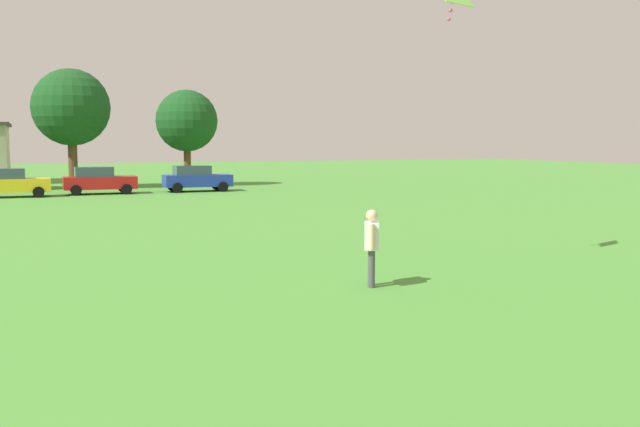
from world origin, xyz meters
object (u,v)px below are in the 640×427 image
parked_car_yellow_1 (9,183)px  tree_far_right (187,121)px  adult_bystander (372,241)px  parked_car_red_2 (99,180)px  parked_car_blue_3 (196,178)px  tree_right (71,108)px

parked_car_yellow_1 → tree_far_right: bearing=31.0°
parked_car_yellow_1 → tree_far_right: 14.24m
adult_bystander → tree_far_right: size_ratio=0.25×
parked_car_red_2 → parked_car_blue_3: bearing=0.5°
parked_car_red_2 → tree_right: 7.90m
adult_bystander → parked_car_red_2: size_ratio=0.40×
adult_bystander → parked_car_red_2: adult_bystander is taller
adult_bystander → parked_car_red_2: (-3.31, 31.51, -0.17)m
tree_right → tree_far_right: size_ratio=1.18×
tree_far_right → tree_right: bearing=-179.8°
adult_bystander → parked_car_red_2: 31.69m
tree_right → tree_far_right: tree_right is taller
parked_car_blue_3 → adult_bystander: bearing=-94.9°
parked_car_yellow_1 → parked_car_red_2: 5.07m
adult_bystander → tree_far_right: tree_far_right is taller
adult_bystander → tree_right: size_ratio=0.21×
adult_bystander → parked_car_yellow_1: adult_bystander is taller
adult_bystander → tree_right: tree_right is taller
adult_bystander → parked_car_blue_3: (2.73, 31.56, -0.17)m
adult_bystander → tree_far_right: bearing=-159.5°
parked_car_red_2 → tree_far_right: (6.74, 6.30, 3.83)m
parked_car_red_2 → parked_car_blue_3: same height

